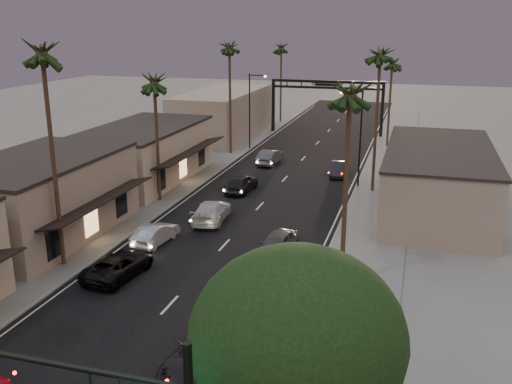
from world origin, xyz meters
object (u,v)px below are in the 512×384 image
Objects in this scene: palm_ra at (350,87)px; palm_rb at (381,50)px; streetlight_left at (252,105)px; palm_far at (281,45)px; streetlight_right at (358,130)px; palm_ld at (229,44)px; palm_rc at (393,60)px; curbside_near at (208,352)px; oncoming_pickup at (119,265)px; arch at (327,94)px; palm_lb at (41,47)px; palm_lc at (154,77)px; corner_tree at (299,346)px; curbside_black at (283,304)px; oncoming_silver at (155,234)px.

palm_rb is (0.00, 20.00, 0.97)m from palm_ra.
palm_far reaches higher than streetlight_left.
streetlight_right is 21.94m from palm_ra.
palm_ld is 19.51m from palm_rc.
streetlight_left reaches higher than curbside_near.
streetlight_left is at bearing -79.98° from oncoming_pickup.
arch is 1.07× the size of palm_ld.
streetlight_left is 36.86m from oncoming_pickup.
palm_ld reaches higher than curbside_near.
palm_lb reaches higher than palm_rb.
palm_far reaches higher than oncoming_pickup.
streetlight_left is (-13.84, 13.00, 0.00)m from streetlight_right.
palm_ra is 2.15× the size of curbside_near.
palm_lc reaches higher than streetlight_right.
palm_far is (-15.22, 33.00, 6.11)m from streetlight_right.
arch is 1.00× the size of palm_lb.
streetlight_left is at bearing -158.86° from palm_rc.
corner_tree reaches higher than curbside_black.
palm_lb is 1.07× the size of palm_rb.
oncoming_pickup is 11.40m from curbside_near.
corner_tree is 1.44× the size of curbside_near.
palm_ra is (15.52, -34.00, 6.11)m from streetlight_left.
palm_rb is 37.98m from palm_far.
corner_tree is 0.98× the size of streetlight_right.
palm_ra is at bearing -79.41° from arch.
oncoming_silver is at bearing -127.99° from palm_rb.
palm_lc is at bearing -94.37° from streetlight_left.
oncoming_pickup is at bearing -73.98° from palm_lc.
palm_rc is (1.68, 19.00, 5.14)m from streetlight_right.
palm_ra is at bearing 93.03° from corner_tree.
palm_rc is at bearing 67.73° from palm_lb.
oncoming_silver is 0.70× the size of curbside_near.
palm_ld reaches higher than streetlight_right.
streetlight_left is at bearing -119.97° from arch.
palm_ld reaches higher than oncoming_silver.
palm_ra is at bearing -85.43° from streetlight_right.
palm_ld is (-15.52, 10.00, 7.09)m from streetlight_right.
palm_lb is at bearing -128.02° from palm_rb.
palm_ra is (8.60, -46.00, 5.91)m from arch.
arch is 2.48× the size of curbside_near.
palm_lb is 3.56× the size of oncoming_silver.
oncoming_silver is at bearing -66.36° from palm_lc.
streetlight_left is 36.93m from palm_lb.
streetlight_right reaches higher than arch.
oncoming_pickup is (4.16, -14.49, -9.75)m from palm_lc.
palm_rb reaches higher than palm_far.
streetlight_right is at bearing 30.11° from palm_lc.
palm_ra reaches higher than streetlight_right.
palm_rc is (8.60, -6.00, 4.94)m from arch.
palm_rc is 40.49m from oncoming_silver.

